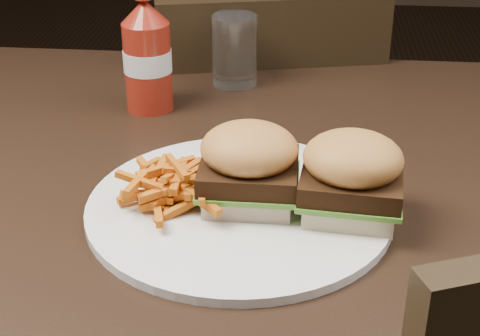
# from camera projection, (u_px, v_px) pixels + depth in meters

# --- Properties ---
(dining_table) EXTENTS (1.20, 0.80, 0.04)m
(dining_table) POSITION_uv_depth(u_px,v_px,m) (183.00, 172.00, 0.94)
(dining_table) COLOR black
(dining_table) RESTS_ON ground
(chair_far) EXTENTS (0.49, 0.49, 0.04)m
(chair_far) POSITION_uv_depth(u_px,v_px,m) (255.00, 181.00, 1.54)
(chair_far) COLOR black
(chair_far) RESTS_ON ground
(plate) EXTENTS (0.34, 0.34, 0.01)m
(plate) POSITION_uv_depth(u_px,v_px,m) (239.00, 208.00, 0.82)
(plate) COLOR white
(plate) RESTS_ON dining_table
(sandwich_half_a) EXTENTS (0.09, 0.09, 0.02)m
(sandwich_half_a) POSITION_uv_depth(u_px,v_px,m) (249.00, 194.00, 0.81)
(sandwich_half_a) COLOR beige
(sandwich_half_a) RESTS_ON plate
(sandwich_half_b) EXTENTS (0.10, 0.10, 0.02)m
(sandwich_half_b) POSITION_uv_depth(u_px,v_px,m) (349.00, 204.00, 0.79)
(sandwich_half_b) COLOR beige
(sandwich_half_b) RESTS_ON plate
(fries_pile) EXTENTS (0.12, 0.12, 0.04)m
(fries_pile) POSITION_uv_depth(u_px,v_px,m) (180.00, 182.00, 0.81)
(fries_pile) COLOR #B85420
(fries_pile) RESTS_ON plate
(ketchup_bottle) EXTENTS (0.08, 0.08, 0.14)m
(ketchup_bottle) POSITION_uv_depth(u_px,v_px,m) (148.00, 69.00, 1.05)
(ketchup_bottle) COLOR maroon
(ketchup_bottle) RESTS_ON dining_table
(tumbler) EXTENTS (0.07, 0.07, 0.11)m
(tumbler) POSITION_uv_depth(u_px,v_px,m) (234.00, 50.00, 1.14)
(tumbler) COLOR white
(tumbler) RESTS_ON dining_table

